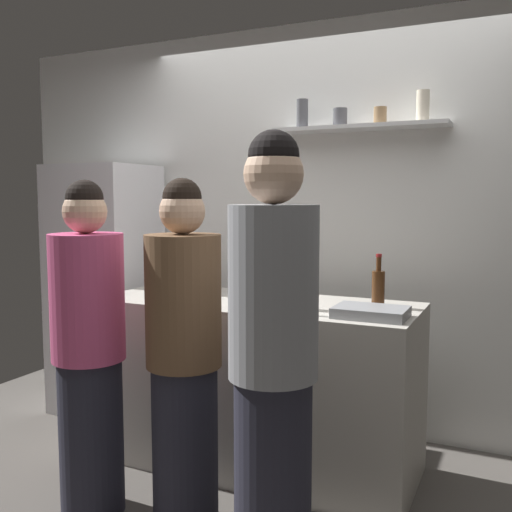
% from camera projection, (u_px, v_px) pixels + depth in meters
% --- Properties ---
extents(back_wall_assembly, '(4.80, 0.32, 2.60)m').
position_uv_depth(back_wall_assembly, '(330.00, 228.00, 3.76)').
color(back_wall_assembly, white).
rests_on(back_wall_assembly, ground).
extents(refrigerator, '(0.63, 0.60, 1.72)m').
position_uv_depth(refrigerator, '(105.00, 289.00, 4.07)').
color(refrigerator, white).
rests_on(refrigerator, ground).
extents(counter, '(1.76, 0.70, 0.93)m').
position_uv_depth(counter, '(256.00, 383.00, 3.24)').
color(counter, '#B7B2A8').
rests_on(counter, ground).
extents(baking_pan, '(0.34, 0.24, 0.05)m').
position_uv_depth(baking_pan, '(371.00, 312.00, 2.76)').
color(baking_pan, gray).
rests_on(baking_pan, counter).
extents(utensil_holder, '(0.11, 0.11, 0.22)m').
position_uv_depth(utensil_holder, '(172.00, 291.00, 3.18)').
color(utensil_holder, '#B2B2B7').
rests_on(utensil_holder, counter).
extents(wine_bottle_dark_glass, '(0.07, 0.07, 0.32)m').
position_uv_depth(wine_bottle_dark_glass, '(258.00, 287.00, 2.92)').
color(wine_bottle_dark_glass, black).
rests_on(wine_bottle_dark_glass, counter).
extents(wine_bottle_pale_glass, '(0.07, 0.07, 0.28)m').
position_uv_depth(wine_bottle_pale_glass, '(289.00, 288.00, 2.99)').
color(wine_bottle_pale_glass, '#B2BFB2').
rests_on(wine_bottle_pale_glass, counter).
extents(wine_bottle_amber_glass, '(0.07, 0.07, 0.28)m').
position_uv_depth(wine_bottle_amber_glass, '(378.00, 287.00, 3.02)').
color(wine_bottle_amber_glass, '#472814').
rests_on(wine_bottle_amber_glass, counter).
extents(water_bottle_plastic, '(0.08, 0.08, 0.22)m').
position_uv_depth(water_bottle_plastic, '(263.00, 283.00, 3.22)').
color(water_bottle_plastic, silver).
rests_on(water_bottle_plastic, counter).
extents(person_brown_jacket, '(0.34, 0.34, 1.59)m').
position_uv_depth(person_brown_jacket, '(184.00, 359.00, 2.60)').
color(person_brown_jacket, '#262633').
rests_on(person_brown_jacket, ground).
extents(person_grey_hoodie, '(0.34, 0.34, 1.75)m').
position_uv_depth(person_grey_hoodie, '(273.00, 365.00, 2.19)').
color(person_grey_hoodie, '#262633').
rests_on(person_grey_hoodie, ground).
extents(person_pink_top, '(0.34, 0.34, 1.58)m').
position_uv_depth(person_pink_top, '(89.00, 353.00, 2.71)').
color(person_pink_top, '#262633').
rests_on(person_pink_top, ground).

